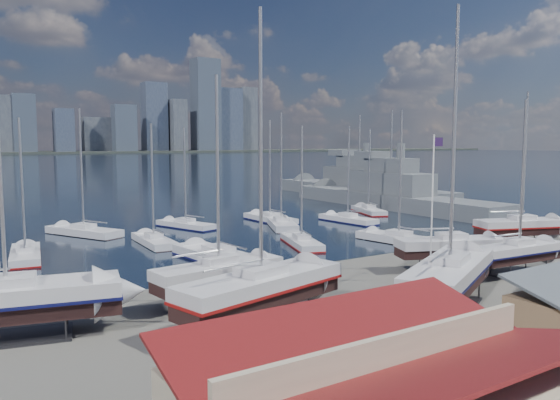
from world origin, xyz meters
TOP-DOWN VIEW (x-y plane):
  - ground at (0.00, -10.00)m, footprint 1400.00×1400.00m
  - shed_red at (-18.00, -26.00)m, footprint 14.70×9.45m
  - sailboat_cradle_0 at (-27.93, -6.11)m, footprint 12.77×6.04m
  - sailboat_cradle_1 at (-14.47, -11.29)m, footprint 12.27×6.04m
  - sailboat_cradle_2 at (-14.61, -5.74)m, footprint 9.79×3.88m
  - sailboat_cradle_3 at (-2.43, -15.53)m, footprint 12.64×8.67m
  - sailboat_cradle_4 at (6.82, -7.93)m, footprint 9.88×6.15m
  - sailboat_cradle_5 at (9.96, -12.39)m, footprint 9.09×3.18m
  - sailboat_cradle_6 at (22.28, -4.46)m, footprint 10.53×6.12m
  - sailboat_moored_1 at (-23.99, 16.47)m, footprint 3.97×9.62m
  - sailboat_moored_2 at (-16.16, 27.23)m, footprint 7.34×10.60m
  - sailboat_moored_3 at (-9.19, 5.32)m, footprint 4.55×12.22m
  - sailboat_moored_4 at (-11.16, 17.09)m, footprint 2.98×9.17m
  - sailboat_moored_5 at (-3.69, 26.03)m, footprint 5.34×9.39m
  - sailboat_moored_6 at (1.93, 7.89)m, footprint 5.25×9.29m
  - sailboat_moored_7 at (7.06, 19.88)m, footprint 6.82×10.59m
  - sailboat_moored_8 at (8.39, 24.84)m, footprint 3.14×9.99m
  - sailboat_moored_9 at (11.88, 3.42)m, footprint 4.36×10.41m
  - sailboat_moored_10 at (17.28, 18.63)m, footprint 3.53×9.56m
  - sailboat_moored_11 at (26.38, 24.54)m, footprint 5.61×9.54m
  - naval_ship_east at (34.60, 28.37)m, footprint 7.53×44.79m
  - naval_ship_west at (41.71, 44.75)m, footprint 7.72×45.85m
  - car_a at (-4.02, -21.79)m, footprint 2.71×4.78m
  - car_b at (-5.99, -20.20)m, footprint 4.28×1.95m
  - flagpole at (2.21, -9.82)m, footprint 1.03×0.12m

SIDE VIEW (x-z plane):
  - ground at x=0.00m, z-range 0.00..0.00m
  - sailboat_moored_10 at x=17.28m, z-range -6.68..7.29m
  - sailboat_moored_1 at x=-23.99m, z-range -6.67..7.29m
  - sailboat_moored_11 at x=26.38m, z-range -6.58..7.20m
  - sailboat_moored_8 at x=8.39m, z-range -7.09..7.70m
  - sailboat_moored_5 at x=-3.69m, z-range -6.46..7.08m
  - sailboat_moored_6 at x=1.93m, z-range -6.39..7.00m
  - sailboat_moored_3 at x=-9.19m, z-range -8.61..9.24m
  - sailboat_moored_9 at x=11.88m, z-range -7.30..7.94m
  - sailboat_moored_7 at x=7.06m, z-range -7.46..8.11m
  - sailboat_moored_2 at x=-16.16m, z-range -7.54..8.19m
  - sailboat_moored_4 at x=-11.16m, z-range -6.52..7.16m
  - car_b at x=-5.99m, z-range 0.00..1.36m
  - car_a at x=-4.02m, z-range 0.00..1.54m
  - naval_ship_east at x=34.60m, z-range -7.35..10.68m
  - naval_ship_west at x=41.71m, z-range -7.40..10.72m
  - sailboat_cradle_5 at x=9.96m, z-range -5.28..9.27m
  - sailboat_cradle_2 at x=-14.61m, z-range -5.74..9.85m
  - sailboat_cradle_4 at x=6.82m, z-range -5.78..9.90m
  - sailboat_cradle_6 at x=22.28m, z-range -6.11..10.29m
  - sailboat_cradle_1 at x=-14.47m, z-range -7.22..11.66m
  - sailboat_cradle_0 at x=-27.93m, z-range -7.55..12.06m
  - sailboat_cradle_3 at x=-2.43m, z-range -7.61..12.14m
  - shed_red at x=-18.00m, z-range 0.07..4.57m
  - flagpole at x=2.21m, z-range 0.87..12.55m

